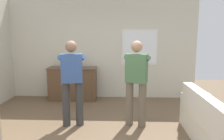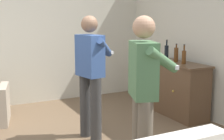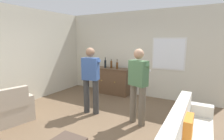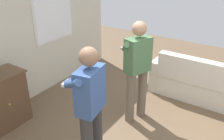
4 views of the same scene
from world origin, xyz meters
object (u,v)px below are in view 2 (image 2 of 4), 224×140
at_px(bottle_spirits_clear, 166,52).
at_px(person_standing_right, 144,91).
at_px(bottle_liquor_amber, 184,57).
at_px(person_standing_left, 91,72).
at_px(sideboard_cabinet, 175,88).
at_px(bottle_wine_green, 176,54).

relative_size(bottle_spirits_clear, person_standing_right, 0.21).
bearing_deg(bottle_liquor_amber, bottle_spirits_clear, 179.70).
bearing_deg(person_standing_left, person_standing_right, 1.87).
height_order(sideboard_cabinet, bottle_wine_green, bottle_wine_green).
height_order(bottle_wine_green, bottle_spirits_clear, bottle_spirits_clear).
distance_m(sideboard_cabinet, bottle_spirits_clear, 0.64).
xyz_separation_m(bottle_wine_green, person_standing_right, (1.64, -1.69, -0.09)).
relative_size(bottle_wine_green, person_standing_left, 0.18).
distance_m(bottle_wine_green, person_standing_left, 1.78).
bearing_deg(sideboard_cabinet, person_standing_right, -45.92).
bearing_deg(bottle_spirits_clear, person_standing_left, -70.22).
distance_m(sideboard_cabinet, bottle_wine_green, 0.58).
height_order(sideboard_cabinet, person_standing_left, person_standing_left).
bearing_deg(person_standing_right, sideboard_cabinet, 134.08).
xyz_separation_m(bottle_wine_green, bottle_liquor_amber, (0.25, -0.04, -0.01)).
xyz_separation_m(bottle_wine_green, bottle_spirits_clear, (-0.22, -0.04, 0.01)).
relative_size(bottle_wine_green, person_standing_right, 0.18).
xyz_separation_m(bottle_spirits_clear, person_standing_left, (0.61, -1.70, -0.11)).
bearing_deg(bottle_spirits_clear, sideboard_cabinet, 4.07).
bearing_deg(bottle_wine_green, bottle_liquor_amber, -9.33).
bearing_deg(bottle_liquor_amber, bottle_wine_green, 170.67).
height_order(bottle_liquor_amber, person_standing_right, person_standing_right).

